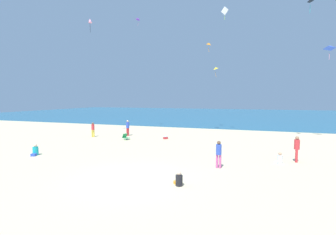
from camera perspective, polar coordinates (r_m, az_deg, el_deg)
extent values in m
plane|color=beige|center=(22.02, 3.69, -6.06)|extent=(120.00, 120.00, 0.00)
cube|color=#236084|center=(62.73, 13.72, 0.70)|extent=(120.00, 60.00, 0.05)
cube|color=#2D9956|center=(24.40, -9.51, -4.67)|extent=(0.68, 0.66, 0.03)
cube|color=#2D9956|center=(24.58, -9.92, -4.12)|extent=(0.39, 0.54, 0.42)
cylinder|color=#B7B7BC|center=(24.44, -8.82, -4.85)|extent=(0.02, 0.02, 0.17)
cylinder|color=#B7B7BC|center=(24.14, -9.74, -4.97)|extent=(0.02, 0.02, 0.17)
cube|color=red|center=(24.52, -0.57, -4.71)|extent=(0.47, 0.49, 0.22)
cube|color=white|center=(24.50, -0.57, -4.41)|extent=(0.49, 0.51, 0.04)
cylinder|color=yellow|center=(26.95, -16.68, -3.49)|extent=(0.13, 0.13, 0.75)
cylinder|color=yellow|center=(26.90, -17.02, -3.51)|extent=(0.13, 0.13, 0.75)
cylinder|color=red|center=(26.85, -16.88, -2.12)|extent=(0.42, 0.42, 0.56)
sphere|color=brown|center=(26.81, -16.90, -1.33)|extent=(0.21, 0.21, 0.21)
cylinder|color=white|center=(17.04, 24.33, -8.72)|extent=(0.47, 0.47, 0.50)
sphere|color=tan|center=(16.96, 24.37, -7.59)|extent=(0.20, 0.20, 0.20)
cube|color=white|center=(16.92, 23.89, -9.42)|extent=(0.44, 0.44, 0.15)
cylinder|color=#19ADB2|center=(20.02, -28.16, -6.80)|extent=(0.50, 0.50, 0.58)
sphere|color=beige|center=(19.95, -28.21, -5.68)|extent=(0.23, 0.23, 0.23)
cube|color=blue|center=(19.85, -28.43, -7.51)|extent=(0.43, 0.50, 0.17)
cylinder|color=red|center=(26.96, -9.10, -3.26)|extent=(0.15, 0.15, 0.83)
cylinder|color=red|center=(26.84, -9.39, -3.30)|extent=(0.15, 0.15, 0.83)
cylinder|color=blue|center=(26.81, -9.26, -1.74)|extent=(0.42, 0.42, 0.62)
sphere|color=beige|center=(26.77, -9.27, -0.86)|extent=(0.23, 0.23, 0.23)
cylinder|color=red|center=(17.82, 27.42, -7.74)|extent=(0.14, 0.14, 0.82)
cylinder|color=red|center=(17.64, 27.46, -7.86)|extent=(0.14, 0.14, 0.82)
cylinder|color=red|center=(17.59, 27.53, -5.51)|extent=(0.35, 0.35, 0.62)
sphere|color=#A87A5B|center=(17.53, 27.58, -4.19)|extent=(0.23, 0.23, 0.23)
cylinder|color=#D8599E|center=(14.79, 11.20, -9.82)|extent=(0.14, 0.14, 0.79)
cylinder|color=#D8599E|center=(14.78, 11.90, -9.84)|extent=(0.14, 0.14, 0.79)
cylinder|color=blue|center=(14.63, 11.59, -7.21)|extent=(0.33, 0.33, 0.59)
sphere|color=brown|center=(14.56, 11.62, -5.70)|extent=(0.22, 0.22, 0.22)
cylinder|color=black|center=(11.75, 2.56, -14.27)|extent=(0.46, 0.46, 0.50)
sphere|color=beige|center=(11.65, 2.57, -12.69)|extent=(0.20, 0.20, 0.20)
cube|color=orange|center=(11.98, 2.17, -14.79)|extent=(0.43, 0.44, 0.15)
pyramid|color=blue|center=(28.39, 33.22, 13.36)|extent=(1.06, 1.01, 0.52)
cylinder|color=pink|center=(28.20, 33.10, 11.68)|extent=(0.05, 0.05, 0.61)
pyramid|color=yellow|center=(33.54, 10.86, 11.08)|extent=(0.83, 0.91, 0.41)
cylinder|color=orange|center=(33.47, 10.91, 9.70)|extent=(0.14, 0.09, 0.64)
pyramid|color=orange|center=(29.37, 9.41, 16.39)|extent=(0.71, 0.78, 0.32)
cylinder|color=orange|center=(29.26, 9.35, 15.10)|extent=(0.13, 0.08, 0.50)
cube|color=white|center=(29.80, 12.92, 22.81)|extent=(0.84, 0.45, 0.92)
cylinder|color=#99DB33|center=(29.61, 12.90, 21.64)|extent=(0.08, 0.14, 0.62)
pyramid|color=purple|center=(33.43, -6.88, 21.61)|extent=(0.67, 0.76, 0.34)
cylinder|color=pink|center=(33.25, -6.93, 20.56)|extent=(0.12, 0.07, 0.42)
pyramid|color=black|center=(26.99, 29.90, 22.36)|extent=(0.44, 0.59, 0.27)
cylinder|color=#1EADAD|center=(26.76, 29.87, 20.80)|extent=(0.03, 0.03, 0.74)
cone|color=pink|center=(29.66, -17.51, 20.48)|extent=(0.61, 0.59, 0.53)
cylinder|color=black|center=(29.47, -17.47, 19.16)|extent=(0.08, 0.07, 1.05)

